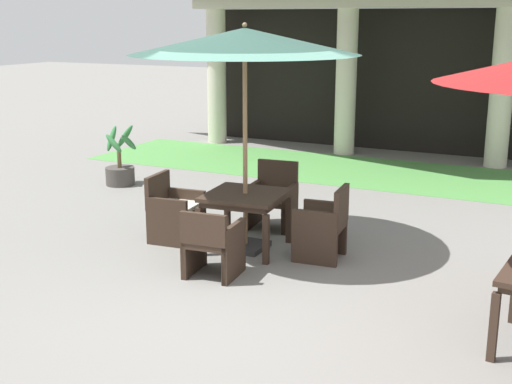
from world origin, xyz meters
TOP-DOWN VIEW (x-y plane):
  - ground_plane at (0.00, 0.00)m, footprint 60.00×60.00m
  - lawn_strip at (0.00, 6.29)m, footprint 12.44×2.70m
  - patio_table_mid_left at (-0.66, 1.29)m, footprint 1.02×1.02m
  - patio_umbrella_mid_left at (-0.66, 1.29)m, footprint 2.77×2.77m
  - patio_chair_mid_left_west at (-1.68, 1.20)m, footprint 0.64×0.65m
  - patio_chair_mid_left_north at (-0.75, 2.31)m, footprint 0.66×0.63m
  - patio_chair_mid_left_east at (0.35, 1.37)m, footprint 0.61×0.59m
  - patio_chair_mid_left_south at (-0.58, 0.28)m, footprint 0.61×0.61m
  - potted_palm_left_edge at (-4.19, 3.41)m, footprint 0.53×0.51m
  - terracotta_urn at (-1.65, 4.44)m, footprint 0.25×0.25m

SIDE VIEW (x-z plane):
  - ground_plane at x=0.00m, z-range 0.00..0.00m
  - lawn_strip at x=0.00m, z-range 0.00..0.01m
  - terracotta_urn at x=-1.65m, z-range -0.03..0.36m
  - potted_palm_left_edge at x=-4.19m, z-range -0.25..0.83m
  - patio_chair_mid_left_south at x=-0.58m, z-range -0.01..0.79m
  - patio_chair_mid_left_north at x=-0.75m, z-range -0.05..0.86m
  - patio_chair_mid_left_west at x=-1.68m, z-range -0.03..0.84m
  - patio_chair_mid_left_east at x=0.35m, z-range -0.04..0.87m
  - patio_table_mid_left at x=-0.66m, z-range 0.27..1.00m
  - patio_umbrella_mid_left at x=-0.66m, z-range 1.16..3.97m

